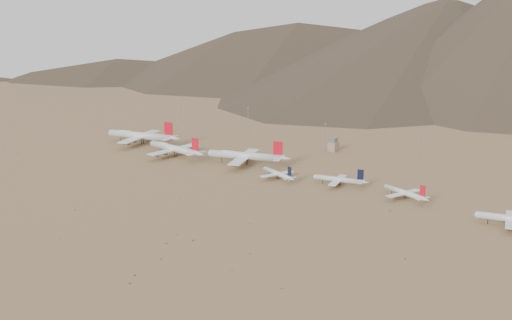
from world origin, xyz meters
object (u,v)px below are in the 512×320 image
Objects in this scene: widebody_centre at (175,149)px; control_tower at (333,145)px; widebody_west at (141,136)px; narrowbody_b at (340,180)px; widebody_east at (246,156)px; narrowbody_a at (278,174)px.

widebody_centre reaches higher than control_tower.
narrowbody_b is (210.45, -3.90, -3.33)m from widebody_west.
widebody_centre is 154.09m from narrowbody_b.
widebody_east reaches higher than narrowbody_b.
widebody_east is 5.61× the size of control_tower.
widebody_west is at bearing -151.75° from control_tower.
narrowbody_b is at bearing 8.58° from widebody_centre.
narrowbody_b reaches higher than narrowbody_a.
widebody_east is 87.88m from control_tower.
narrowbody_b is 3.41× the size of control_tower.
narrowbody_b is at bearing -15.75° from widebody_west.
widebody_centre is (56.76, -14.78, -0.97)m from widebody_west.
widebody_east is at bearing 177.35° from narrowbody_a.
narrowbody_b is (44.64, 13.62, 0.25)m from narrowbody_a.
widebody_west is 1.12× the size of widebody_centre.
widebody_west is 6.19× the size of control_tower.
widebody_east is at bearing 18.56° from widebody_centre.
narrowbody_a is at bearing -20.71° from widebody_west.
control_tower is at bearing 48.03° from widebody_east.
widebody_centre is 0.99× the size of widebody_east.
widebody_west is 1.10× the size of widebody_east.
widebody_east reaches higher than narrowbody_a.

